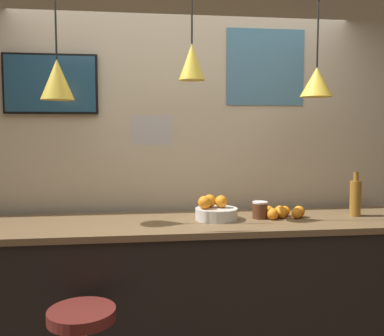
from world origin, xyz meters
TOP-DOWN VIEW (x-y plane):
  - back_wall at (0.00, 1.11)m, footprint 8.00×0.06m
  - service_counter at (0.00, 0.65)m, footprint 3.10×0.71m
  - fruit_bowl at (0.16, 0.67)m, footprint 0.28×0.28m
  - orange_pile at (0.64, 0.67)m, footprint 0.28×0.19m
  - juice_bottle at (1.15, 0.67)m, footprint 0.08×0.08m
  - spread_jar at (0.47, 0.67)m, footprint 0.10×0.10m
  - pendant_lamp_left at (-0.84, 0.66)m, footprint 0.21×0.21m
  - pendant_lamp_middle at (0.00, 0.66)m, footprint 0.17×0.17m
  - pendant_lamp_right at (0.84, 0.66)m, footprint 0.22×0.22m
  - mounted_tv at (-0.96, 1.06)m, footprint 0.65×0.04m
  - hanging_menu_board at (-0.27, 0.37)m, footprint 0.24×0.01m
  - wall_poster at (0.62, 1.08)m, footprint 0.60×0.01m

SIDE VIEW (x-z plane):
  - service_counter at x=0.00m, z-range 0.00..1.06m
  - orange_pile at x=0.64m, z-range 1.06..1.14m
  - fruit_bowl at x=0.16m, z-range 1.03..1.20m
  - spread_jar at x=0.47m, z-range 1.06..1.17m
  - juice_bottle at x=1.15m, z-range 1.03..1.34m
  - back_wall at x=0.00m, z-range 0.00..2.90m
  - hanging_menu_board at x=-0.27m, z-range 1.57..1.74m
  - pendant_lamp_left at x=-0.84m, z-range 1.49..2.45m
  - pendant_lamp_right at x=0.84m, z-range 1.52..2.44m
  - mounted_tv at x=-0.96m, z-range 1.77..2.19m
  - pendant_lamp_middle at x=0.00m, z-range 1.68..2.51m
  - wall_poster at x=0.62m, z-range 1.85..2.41m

